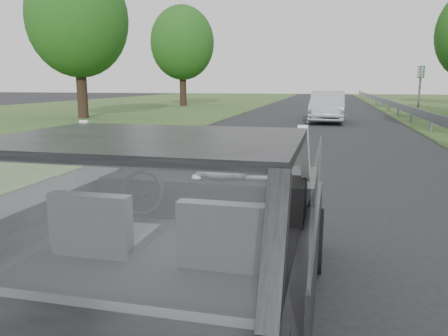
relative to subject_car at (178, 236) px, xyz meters
The scene contains 11 objects.
ground 0.72m from the subject_car, ahead, with size 140.00×140.00×0.00m, color black.
subject_car is the anchor object (origin of this frame).
dashboard 0.64m from the subject_car, 90.00° to the left, with size 1.58×0.45×0.30m, color black.
driver_seat 0.52m from the subject_car, 144.06° to the right, with size 0.50×0.72×0.42m, color black.
passenger_seat 0.52m from the subject_car, 35.94° to the right, with size 0.50×0.72×0.42m, color black.
steering_wheel 0.55m from the subject_car, 140.48° to the left, with size 0.36×0.36×0.04m, color black.
cat 0.69m from the subject_car, 74.09° to the left, with size 0.51×0.16×0.23m, color gray.
other_car 17.62m from the subject_car, 87.40° to the left, with size 1.65×4.18×1.37m, color #A5ABB3.
highway_sign 23.25m from the subject_car, 76.38° to the left, with size 0.10×1.04×2.60m, color #0F6D22.
tree_5 20.43m from the subject_car, 123.02° to the left, with size 4.81×4.81×7.29m, color #214E14, non-canonical shape.
tree_6 31.18m from the subject_car, 108.84° to the left, with size 4.74×4.74×7.17m, color #214E14, non-canonical shape.
Camera 1 is at (0.95, -2.60, 1.73)m, focal length 35.00 mm.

